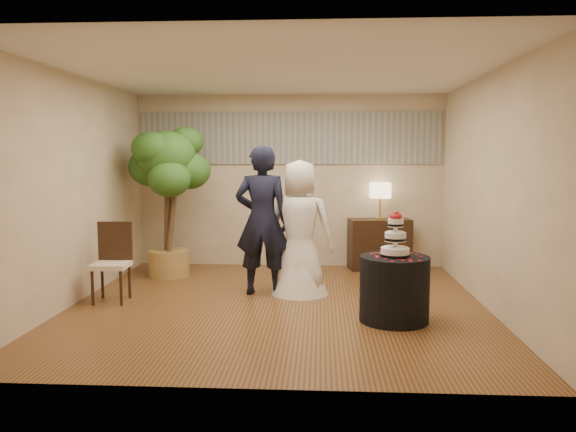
# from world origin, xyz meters

# --- Properties ---
(floor) EXTENTS (5.00, 5.00, 0.00)m
(floor) POSITION_xyz_m (0.00, 0.00, 0.00)
(floor) COLOR brown
(floor) RESTS_ON ground
(ceiling) EXTENTS (5.00, 5.00, 0.00)m
(ceiling) POSITION_xyz_m (0.00, 0.00, 2.80)
(ceiling) COLOR white
(ceiling) RESTS_ON wall_back
(wall_back) EXTENTS (5.00, 0.06, 2.80)m
(wall_back) POSITION_xyz_m (0.00, 2.50, 1.40)
(wall_back) COLOR beige
(wall_back) RESTS_ON ground
(wall_front) EXTENTS (5.00, 0.06, 2.80)m
(wall_front) POSITION_xyz_m (0.00, -2.50, 1.40)
(wall_front) COLOR beige
(wall_front) RESTS_ON ground
(wall_left) EXTENTS (0.06, 5.00, 2.80)m
(wall_left) POSITION_xyz_m (-2.50, 0.00, 1.40)
(wall_left) COLOR beige
(wall_left) RESTS_ON ground
(wall_right) EXTENTS (0.06, 5.00, 2.80)m
(wall_right) POSITION_xyz_m (2.50, 0.00, 1.40)
(wall_right) COLOR beige
(wall_right) RESTS_ON ground
(mural_border) EXTENTS (4.90, 0.02, 0.85)m
(mural_border) POSITION_xyz_m (0.00, 2.48, 2.10)
(mural_border) COLOR gray
(mural_border) RESTS_ON wall_back
(groom) EXTENTS (0.74, 0.51, 1.96)m
(groom) POSITION_xyz_m (-0.24, 0.52, 0.98)
(groom) COLOR black
(groom) RESTS_ON floor
(bride) EXTENTS (0.98, 0.89, 1.76)m
(bride) POSITION_xyz_m (0.25, 0.58, 0.88)
(bride) COLOR white
(bride) RESTS_ON floor
(cake_table) EXTENTS (0.86, 0.86, 0.72)m
(cake_table) POSITION_xyz_m (1.33, -0.60, 0.36)
(cake_table) COLOR black
(cake_table) RESTS_ON floor
(wedding_cake) EXTENTS (0.32, 0.32, 0.50)m
(wedding_cake) POSITION_xyz_m (1.33, -0.60, 0.97)
(wedding_cake) COLOR white
(wedding_cake) RESTS_ON cake_table
(console) EXTENTS (1.02, 0.58, 0.81)m
(console) POSITION_xyz_m (1.46, 2.28, 0.40)
(console) COLOR black
(console) RESTS_ON floor
(table_lamp) EXTENTS (0.31, 0.31, 0.58)m
(table_lamp) POSITION_xyz_m (1.46, 2.28, 1.10)
(table_lamp) COLOR beige
(table_lamp) RESTS_ON console
(ficus_tree) EXTENTS (1.41, 1.41, 2.30)m
(ficus_tree) POSITION_xyz_m (-1.78, 1.55, 1.15)
(ficus_tree) COLOR #2F601E
(ficus_tree) RESTS_ON floor
(side_chair) EXTENTS (0.47, 0.49, 0.99)m
(side_chair) POSITION_xyz_m (-2.08, 0.02, 0.49)
(side_chair) COLOR black
(side_chair) RESTS_ON floor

